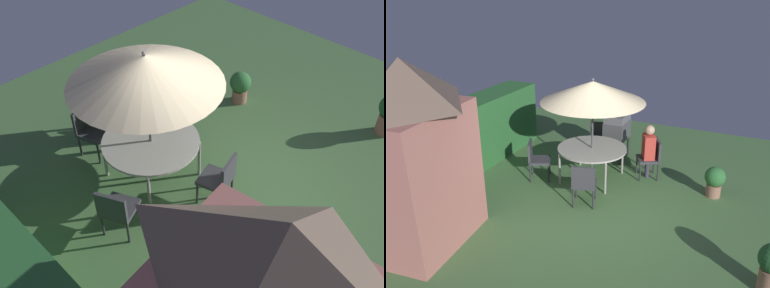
% 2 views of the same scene
% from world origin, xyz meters
% --- Properties ---
extents(ground_plane, '(11.00, 11.00, 0.00)m').
position_xyz_m(ground_plane, '(0.00, 0.00, 0.00)').
color(ground_plane, '#47703D').
extents(patio_table, '(1.54, 1.54, 0.75)m').
position_xyz_m(patio_table, '(1.17, 0.64, 0.71)').
color(patio_table, '#B2ADA3').
rests_on(patio_table, ground).
extents(patio_umbrella, '(2.25, 2.25, 2.32)m').
position_xyz_m(patio_umbrella, '(1.17, 0.64, 2.03)').
color(patio_umbrella, '#4C4C51').
rests_on(patio_umbrella, ground).
extents(bbq_grill, '(0.70, 0.50, 1.20)m').
position_xyz_m(bbq_grill, '(2.44, 0.51, 0.85)').
color(bbq_grill, '#47474C').
rests_on(bbq_grill, ground).
extents(chair_near_shed, '(0.62, 0.63, 0.90)m').
position_xyz_m(chair_near_shed, '(1.81, -0.56, 0.52)').
color(chair_near_shed, '#38383D').
rests_on(chair_near_shed, ground).
extents(chair_far_side, '(0.57, 0.57, 0.90)m').
position_xyz_m(chair_far_side, '(2.37, 0.98, 0.52)').
color(chair_far_side, '#38383D').
rests_on(chair_far_side, ground).
extents(chair_toward_hedge, '(0.62, 0.62, 0.90)m').
position_xyz_m(chair_toward_hedge, '(0.63, 1.78, 0.52)').
color(chair_toward_hedge, '#38383D').
rests_on(chair_toward_hedge, ground).
extents(chair_toward_house, '(0.57, 0.57, 0.90)m').
position_xyz_m(chair_toward_house, '(0.00, 0.31, 0.52)').
color(chair_toward_house, '#38383D').
rests_on(chair_toward_house, ground).
extents(potted_plant_by_grill, '(0.42, 0.42, 0.66)m').
position_xyz_m(potted_plant_by_grill, '(1.50, -1.98, 0.37)').
color(potted_plant_by_grill, '#936651').
rests_on(potted_plant_by_grill, ground).
extents(person_in_red, '(0.41, 0.37, 1.26)m').
position_xyz_m(person_in_red, '(1.77, -0.48, 0.78)').
color(person_in_red, '#CC3D33').
rests_on(person_in_red, ground).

